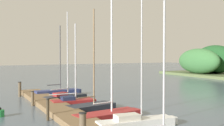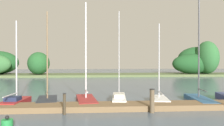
{
  "view_description": "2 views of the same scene",
  "coord_description": "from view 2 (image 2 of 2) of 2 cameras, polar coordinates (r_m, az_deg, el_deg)",
  "views": [
    {
      "loc": [
        12.72,
        5.11,
        3.74
      ],
      "look_at": [
        -2.66,
        13.05,
        3.15
      ],
      "focal_mm": 44.58,
      "sensor_mm": 36.0,
      "label": 1
    },
    {
      "loc": [
        -0.7,
        -3.31,
        3.07
      ],
      "look_at": [
        0.36,
        11.74,
        2.94
      ],
      "focal_mm": 34.06,
      "sensor_mm": 36.0,
      "label": 2
    }
  ],
  "objects": [
    {
      "name": "mooring_piling_3",
      "position": [
        13.0,
        10.71,
        -9.93
      ],
      "size": [
        0.31,
        0.31,
        1.42
      ],
      "color": "brown",
      "rests_on": "ground"
    },
    {
      "name": "sailboat_6",
      "position": [
        16.16,
        12.53,
        -9.4
      ],
      "size": [
        1.46,
        3.13,
        5.84
      ],
      "rotation": [
        0.0,
        0.0,
        1.43
      ],
      "color": "white",
      "rests_on": "ground"
    },
    {
      "name": "sailboat_5",
      "position": [
        16.3,
        1.9,
        -9.25
      ],
      "size": [
        1.31,
        4.39,
        6.9
      ],
      "rotation": [
        0.0,
        0.0,
        1.48
      ],
      "color": "white",
      "rests_on": "ground"
    },
    {
      "name": "sailboat_7",
      "position": [
        17.31,
        22.37,
        -8.54
      ],
      "size": [
        1.62,
        4.5,
        8.22
      ],
      "rotation": [
        0.0,
        0.0,
        1.46
      ],
      "color": "#285684",
      "rests_on": "ground"
    },
    {
      "name": "dock_pier",
      "position": [
        13.82,
        -1.04,
        -11.59
      ],
      "size": [
        28.23,
        1.8,
        0.35
      ],
      "color": "brown",
      "rests_on": "ground"
    },
    {
      "name": "far_shore",
      "position": [
        44.83,
        3.5,
        -0.12
      ],
      "size": [
        59.4,
        8.41,
        7.3
      ],
      "color": "#56663D",
      "rests_on": "ground"
    },
    {
      "name": "channel_buoy_0",
      "position": [
        11.19,
        -26.33,
        -14.34
      ],
      "size": [
        0.51,
        0.51,
        0.58
      ],
      "color": "#23843D",
      "rests_on": "ground"
    },
    {
      "name": "sailboat_4",
      "position": [
        15.91,
        -6.98,
        -9.48
      ],
      "size": [
        1.8,
        4.35,
        7.41
      ],
      "rotation": [
        0.0,
        0.0,
        1.71
      ],
      "color": "maroon",
      "rests_on": "ground"
    },
    {
      "name": "sailboat_3",
      "position": [
        16.43,
        -16.98,
        -9.2
      ],
      "size": [
        1.92,
        3.57,
        6.72
      ],
      "rotation": [
        0.0,
        0.0,
        1.75
      ],
      "color": "#232833",
      "rests_on": "ground"
    },
    {
      "name": "sailboat_2",
      "position": [
        16.39,
        -24.44,
        -9.13
      ],
      "size": [
        1.32,
        3.42,
        5.9
      ],
      "rotation": [
        0.0,
        0.0,
        1.52
      ],
      "color": "maroon",
      "rests_on": "ground"
    },
    {
      "name": "mooring_piling_2",
      "position": [
        12.67,
        -12.65,
        -10.67
      ],
      "size": [
        0.19,
        0.19,
        1.23
      ],
      "color": "#3D3323",
      "rests_on": "ground"
    }
  ]
}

